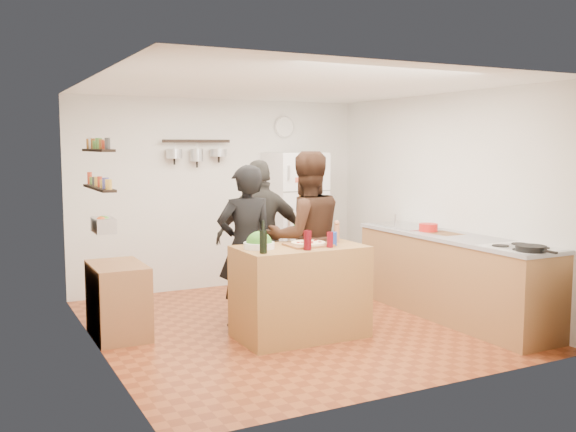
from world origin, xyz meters
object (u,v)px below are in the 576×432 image
wine_bottle (263,242)px  person_center (306,238)px  person_left (246,246)px  person_back (261,237)px  side_table (118,300)px  fridge (295,219)px  salt_canister (333,239)px  salad_bowl (259,245)px  red_bowl (428,227)px  prep_island (300,291)px  pepper_mill (337,234)px  counter_run (452,277)px  wall_clock (284,127)px  skillet (531,248)px

wine_bottle → person_center: bearing=39.2°
person_left → person_back: (0.36, 0.41, 0.02)m
side_table → fridge: bearing=26.6°
salt_canister → wine_bottle: bearing=-172.9°
salad_bowl → person_left: bearing=80.3°
salad_bowl → person_back: bearing=64.3°
salad_bowl → wine_bottle: 0.29m
person_left → person_center: person_center is taller
salt_canister → red_bowl: salt_canister is taller
wine_bottle → red_bowl: (2.28, 0.45, -0.05)m
prep_island → fridge: (1.08, 2.17, 0.45)m
pepper_mill → person_back: person_back is taller
person_left → person_back: size_ratio=0.98×
salt_canister → counter_run: bearing=-0.2°
counter_run → red_bowl: red_bowl is taller
salt_canister → person_left: size_ratio=0.08×
salt_canister → counter_run: size_ratio=0.05×
salad_bowl → wall_clock: 3.12m
salad_bowl → wine_bottle: size_ratio=1.40×
person_left → wall_clock: bearing=-123.7°
counter_run → wall_clock: size_ratio=8.77×
pepper_mill → skillet: size_ratio=0.64×
red_bowl → wall_clock: size_ratio=0.71×
side_table → pepper_mill: bearing=-20.7°
pepper_mill → red_bowl: bearing=7.9°
salad_bowl → red_bowl: size_ratio=1.41×
fridge → side_table: 3.05m
salt_canister → fridge: (0.78, 2.29, -0.08)m
wine_bottle → wall_clock: 3.35m
red_bowl → person_center: bearing=172.4°
prep_island → side_table: (-1.61, 0.83, -0.09)m
person_left → side_table: 1.39m
salad_bowl → salt_canister: size_ratio=2.21×
red_bowl → person_back: bearing=156.4°
person_left → person_center: size_ratio=0.93×
prep_island → person_left: person_left is taller
person_left → counter_run: size_ratio=0.65×
person_back → wall_clock: bearing=-112.9°
wall_clock → salad_bowl: bearing=-121.5°
wine_bottle → side_table: (-1.11, 1.05, -0.65)m
counter_run → fridge: 2.46m
person_back → fridge: 1.57m
salad_bowl → skillet: skillet is taller
person_back → skillet: bearing=138.4°
pepper_mill → side_table: 2.29m
wall_clock → person_left: bearing=-126.4°
prep_island → person_back: size_ratio=0.72×
salad_bowl → salt_canister: salt_canister is taller
side_table → red_bowl: bearing=-9.9°
salad_bowl → counter_run: bearing=-4.5°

